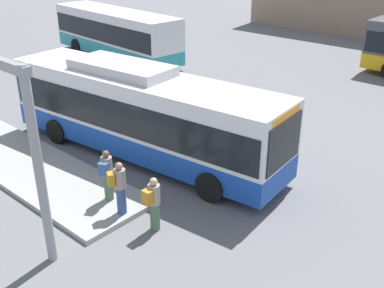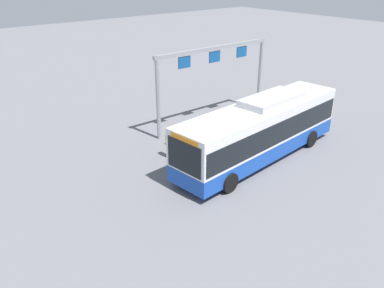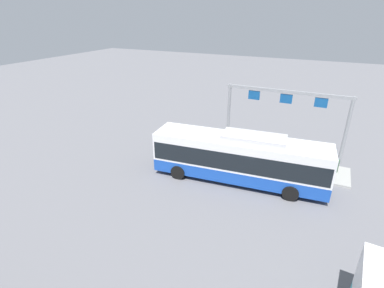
{
  "view_description": "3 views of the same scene",
  "coord_description": "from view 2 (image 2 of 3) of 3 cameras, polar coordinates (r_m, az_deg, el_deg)",
  "views": [
    {
      "loc": [
        11.81,
        -10.55,
        7.81
      ],
      "look_at": [
        3.16,
        -0.77,
        1.7
      ],
      "focal_mm": 43.0,
      "sensor_mm": 36.0,
      "label": 1
    },
    {
      "loc": [
        15.48,
        13.12,
        10.02
      ],
      "look_at": [
        3.86,
        -1.15,
        1.58
      ],
      "focal_mm": 37.1,
      "sensor_mm": 36.0,
      "label": 2
    },
    {
      "loc": [
        -4.59,
        16.95,
        10.57
      ],
      "look_at": [
        3.8,
        -0.75,
        1.68
      ],
      "focal_mm": 27.37,
      "sensor_mm": 36.0,
      "label": 3
    }
  ],
  "objects": [
    {
      "name": "ground_plane",
      "position": [
        22.63,
        9.47,
        -2.01
      ],
      "size": [
        120.0,
        120.0,
        0.0
      ],
      "primitive_type": "plane",
      "color": "slate"
    },
    {
      "name": "platform_curb",
      "position": [
        26.08,
        6.86,
        2.05
      ],
      "size": [
        10.0,
        2.8,
        0.16
      ],
      "primitive_type": "cube",
      "color": "#9E9E99",
      "rests_on": "ground"
    },
    {
      "name": "bus_main",
      "position": [
        21.9,
        9.81,
        2.25
      ],
      "size": [
        11.6,
        3.56,
        3.46
      ],
      "rotation": [
        0.0,
        0.0,
        0.09
      ],
      "color": "#1947AD",
      "rests_on": "ground"
    },
    {
      "name": "person_boarding",
      "position": [
        22.72,
        -0.98,
        1.38
      ],
      "size": [
        0.51,
        0.6,
        1.67
      ],
      "rotation": [
        0.0,
        0.0,
        1.11
      ],
      "color": "#334C8C",
      "rests_on": "platform_curb"
    },
    {
      "name": "person_waiting_near",
      "position": [
        21.98,
        -3.05,
        0.05
      ],
      "size": [
        0.34,
        0.52,
        1.67
      ],
      "rotation": [
        0.0,
        0.0,
        1.56
      ],
      "color": "#476B4C",
      "rests_on": "ground"
    },
    {
      "name": "person_waiting_mid",
      "position": [
        23.05,
        1.06,
        1.73
      ],
      "size": [
        0.52,
        0.6,
        1.67
      ],
      "rotation": [
        0.0,
        0.0,
        2.07
      ],
      "color": "#476B4C",
      "rests_on": "platform_curb"
    },
    {
      "name": "platform_sign_gantry",
      "position": [
        26.34,
        3.23,
        10.85
      ],
      "size": [
        9.42,
        0.24,
        5.2
      ],
      "color": "gray",
      "rests_on": "ground"
    },
    {
      "name": "trash_bin",
      "position": [
        28.92,
        11.76,
        5.11
      ],
      "size": [
        0.52,
        0.52,
        0.9
      ],
      "primitive_type": "cylinder",
      "color": "#2D5133",
      "rests_on": "platform_curb"
    }
  ]
}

